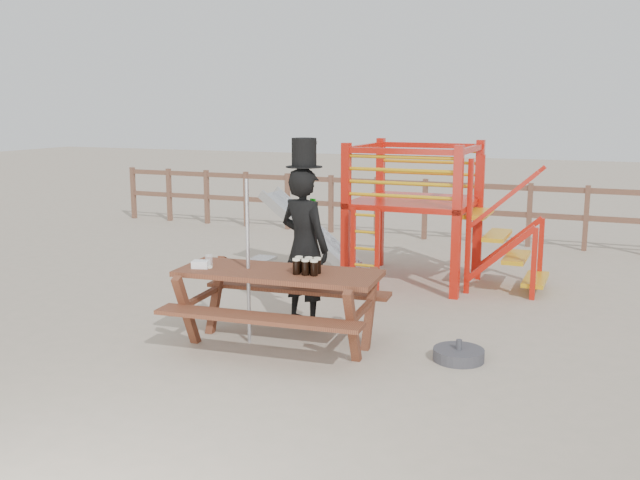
{
  "coord_description": "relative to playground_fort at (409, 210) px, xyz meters",
  "views": [
    {
      "loc": [
        2.94,
        -6.68,
        2.62
      ],
      "look_at": [
        -0.17,
        0.8,
        1.08
      ],
      "focal_mm": 40.0,
      "sensor_mm": 36.0,
      "label": 1
    }
  ],
  "objects": [
    {
      "name": "ground",
      "position": [
        -0.12,
        -3.58,
        -1.07
      ],
      "size": [
        60.0,
        60.0,
        0.0
      ],
      "primitive_type": "plane",
      "color": "tan",
      "rests_on": "ground"
    },
    {
      "name": "back_fence",
      "position": [
        -0.12,
        3.42,
        -0.34
      ],
      "size": [
        15.09,
        0.09,
        1.2
      ],
      "color": "brown",
      "rests_on": "ground"
    },
    {
      "name": "playground_fort",
      "position": [
        0.0,
        0.0,
        0.0
      ],
      "size": [
        4.71,
        1.84,
        2.1
      ],
      "color": "red",
      "rests_on": "ground"
    },
    {
      "name": "picnic_table",
      "position": [
        -0.49,
        -3.48,
        -0.53
      ],
      "size": [
        2.32,
        1.69,
        0.85
      ],
      "rotation": [
        0.0,
        0.0,
        0.08
      ],
      "color": "brown",
      "rests_on": "ground"
    },
    {
      "name": "man_with_hat",
      "position": [
        -0.56,
        -2.63,
        -0.07
      ],
      "size": [
        0.8,
        0.66,
        2.25
      ],
      "rotation": [
        0.0,
        0.0,
        2.81
      ],
      "color": "black",
      "rests_on": "ground"
    },
    {
      "name": "metal_pole",
      "position": [
        -0.85,
        -3.51,
        -0.15
      ],
      "size": [
        0.04,
        0.04,
        1.84
      ],
      "primitive_type": "cylinder",
      "color": "#B2B2B7",
      "rests_on": "ground"
    },
    {
      "name": "parasol_base",
      "position": [
        1.43,
        -3.18,
        -1.01
      ],
      "size": [
        0.53,
        0.53,
        0.23
      ],
      "color": "#39383E",
      "rests_on": "ground"
    },
    {
      "name": "paper_bag",
      "position": [
        -1.35,
        -3.69,
        -0.18
      ],
      "size": [
        0.21,
        0.18,
        0.08
      ],
      "primitive_type": "cube",
      "rotation": [
        0.0,
        0.0,
        0.28
      ],
      "color": "white",
      "rests_on": "picnic_table"
    },
    {
      "name": "stout_pints",
      "position": [
        -0.15,
        -3.5,
        -0.13
      ],
      "size": [
        0.3,
        0.2,
        0.17
      ],
      "color": "black",
      "rests_on": "picnic_table"
    },
    {
      "name": "empty_glasses",
      "position": [
        -1.26,
        -3.66,
        -0.15
      ],
      "size": [
        0.08,
        0.08,
        0.15
      ],
      "color": "silver",
      "rests_on": "picnic_table"
    }
  ]
}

